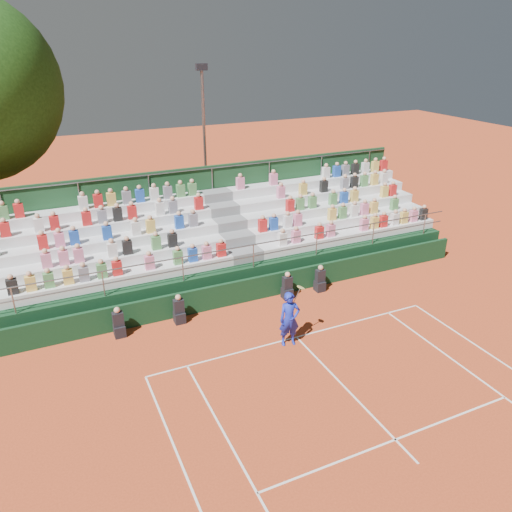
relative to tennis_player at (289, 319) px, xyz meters
name	(u,v)px	position (x,y,z in m)	size (l,w,h in m)	color
ground	(296,337)	(0.45, 0.24, -1.01)	(90.00, 90.00, 0.00)	#BF451F
courtside_wall	(259,288)	(0.45, 3.44, -0.51)	(20.00, 0.15, 1.00)	black
line_officials	(232,300)	(-0.95, 2.99, -0.53)	(8.80, 0.40, 1.19)	black
grandstand	(229,247)	(0.45, 6.68, 0.08)	(20.00, 5.20, 4.40)	black
tennis_player	(289,319)	(0.00, 0.00, 0.00)	(0.93, 0.60, 2.22)	#1727B1
floodlight_mast	(204,135)	(1.63, 13.03, 4.00)	(0.60, 0.25, 8.66)	gray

